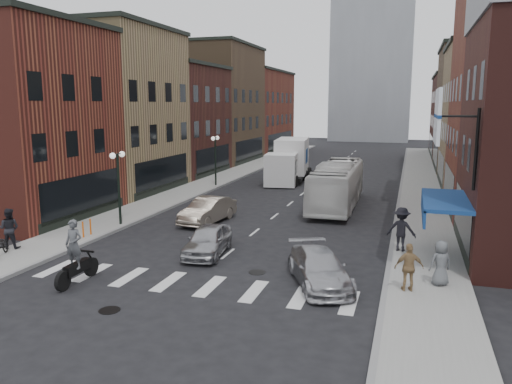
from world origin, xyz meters
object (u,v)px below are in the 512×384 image
(ped_right_c, at_px, (441,263))
(bike_rack, at_px, (87,228))
(billboard_sign, at_px, (440,118))
(streetlamp_far, at_px, (215,151))
(box_truck, at_px, (289,161))
(streetlamp_near, at_px, (118,174))
(sedan_left_near, at_px, (208,240))
(ped_right_a, at_px, (401,229))
(ped_right_b, at_px, (409,267))
(sedan_left_far, at_px, (208,210))
(curb_car, at_px, (319,268))
(motorcycle_rider, at_px, (75,254))
(ped_left_solo, at_px, (9,228))
(parked_bicycle, at_px, (1,246))
(transit_bus, at_px, (337,185))

(ped_right_c, bearing_deg, bike_rack, -35.93)
(billboard_sign, distance_m, bike_rack, 17.14)
(streetlamp_far, distance_m, box_truck, 6.85)
(streetlamp_near, distance_m, sedan_left_near, 7.72)
(streetlamp_near, xyz_separation_m, ped_right_a, (14.80, -0.66, -1.78))
(ped_right_b, bearing_deg, streetlamp_far, -65.95)
(sedan_left_far, distance_m, ped_right_c, 13.97)
(ped_right_a, relative_size, ped_right_b, 1.15)
(curb_car, height_order, ped_right_b, ped_right_b)
(billboard_sign, bearing_deg, streetlamp_near, 167.65)
(streetlamp_near, bearing_deg, streetlamp_far, 90.00)
(motorcycle_rider, bearing_deg, streetlamp_near, 110.95)
(box_truck, bearing_deg, sedan_left_near, -93.33)
(sedan_left_far, relative_size, ped_left_solo, 2.32)
(box_truck, xyz_separation_m, motorcycle_rider, (-1.68, -26.77, -0.65))
(sedan_left_near, distance_m, ped_left_solo, 9.08)
(streetlamp_far, distance_m, curb_car, 23.11)
(curb_car, bearing_deg, streetlamp_near, 130.08)
(curb_car, bearing_deg, box_truck, 81.32)
(motorcycle_rider, height_order, sedan_left_far, motorcycle_rider)
(parked_bicycle, xyz_separation_m, ped_right_b, (16.85, 1.00, 0.42))
(parked_bicycle, bearing_deg, box_truck, 51.04)
(parked_bicycle, distance_m, ped_right_a, 17.55)
(billboard_sign, xyz_separation_m, streetlamp_far, (-15.99, 17.50, -3.22))
(curb_car, xyz_separation_m, ped_right_a, (2.80, 4.96, 0.50))
(streetlamp_far, xyz_separation_m, sedan_left_far, (4.21, -11.69, -2.20))
(box_truck, xyz_separation_m, parked_bicycle, (-6.68, -25.22, -1.22))
(sedan_left_near, distance_m, ped_right_a, 8.66)
(ped_left_solo, bearing_deg, sedan_left_near, 178.25)
(sedan_left_near, distance_m, parked_bicycle, 8.90)
(billboard_sign, bearing_deg, sedan_left_far, 153.74)
(transit_bus, distance_m, ped_right_c, 14.88)
(ped_right_a, distance_m, ped_right_b, 5.02)
(box_truck, distance_m, ped_right_a, 21.57)
(bike_rack, relative_size, ped_right_c, 0.48)
(curb_car, height_order, parked_bicycle, curb_car)
(streetlamp_far, height_order, parked_bicycle, streetlamp_far)
(ped_right_c, bearing_deg, curb_car, -17.18)
(box_truck, height_order, transit_bus, box_truck)
(ped_right_b, bearing_deg, sedan_left_near, -28.76)
(billboard_sign, bearing_deg, transit_bus, 113.55)
(box_truck, distance_m, ped_left_solo, 25.19)
(box_truck, relative_size, ped_right_a, 4.38)
(box_truck, bearing_deg, curb_car, -81.30)
(bike_rack, relative_size, ped_left_solo, 0.43)
(ped_right_b, bearing_deg, parked_bicycle, -10.20)
(curb_car, distance_m, ped_left_solo, 14.21)
(ped_left_solo, bearing_deg, sedan_left_far, -145.16)
(bike_rack, xyz_separation_m, ped_left_solo, (-2.00, -2.89, 0.53))
(sedan_left_near, bearing_deg, transit_bus, 65.71)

